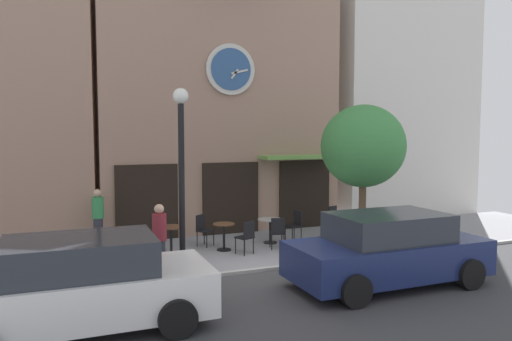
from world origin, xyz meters
TOP-DOWN VIEW (x-y plane):
  - ground_plane at (0.00, -0.42)m, footprint 24.13×9.74m
  - clock_building at (0.53, 5.77)m, footprint 8.01×4.04m
  - neighbor_building_right at (8.12, 6.13)m, footprint 5.94×3.38m
  - street_lamp at (-1.96, 0.63)m, footprint 0.36×0.36m
  - street_tree at (3.18, 0.93)m, footprint 2.38×2.15m
  - cafe_table_near_door at (-1.84, 2.43)m, footprint 0.71×0.71m
  - cafe_table_rightmost at (-0.39, 2.31)m, footprint 0.61×0.61m
  - cafe_table_leftmost at (1.16, 2.66)m, footprint 0.74×0.74m
  - cafe_table_near_curb at (3.72, 2.22)m, footprint 0.69×0.69m
  - cafe_chair_facing_wall at (3.58, 3.02)m, footprint 0.51×0.51m
  - cafe_chair_corner at (0.03, 1.65)m, footprint 0.52×0.52m
  - cafe_chair_facing_street at (1.03, 1.86)m, footprint 0.49×0.49m
  - cafe_chair_by_entrance at (2.01, 2.70)m, footprint 0.47×0.47m
  - cafe_chair_mid_row at (-0.78, 3.05)m, footprint 0.56×0.56m
  - pedestrian_green at (-3.59, 3.92)m, footprint 0.44×0.44m
  - pedestrian_maroon at (-2.52, 0.45)m, footprint 0.43×0.43m
  - parked_car_white at (-4.30, -2.02)m, footprint 4.32×2.05m
  - parked_car_navy at (1.91, -1.92)m, footprint 4.32×2.05m

SIDE VIEW (x-z plane):
  - ground_plane at x=0.00m, z-range -0.09..0.04m
  - cafe_table_rightmost at x=-0.39m, z-range 0.11..0.87m
  - cafe_table_near_curb at x=3.72m, z-range 0.14..0.86m
  - cafe_table_leftmost at x=1.16m, z-range 0.16..0.88m
  - cafe_chair_facing_wall at x=3.58m, z-range 0.08..0.98m
  - cafe_chair_corner at x=0.03m, z-range 0.08..0.98m
  - cafe_chair_facing_street at x=1.03m, z-range 0.08..0.98m
  - cafe_chair_by_entrance at x=2.01m, z-range 0.08..0.98m
  - cafe_chair_mid_row at x=-0.78m, z-range 0.08..0.98m
  - cafe_table_near_door at x=-1.84m, z-range 0.16..0.91m
  - parked_car_white at x=-4.30m, z-range -0.01..1.54m
  - parked_car_navy at x=1.91m, z-range -0.01..1.54m
  - pedestrian_green at x=-3.59m, z-range 0.03..1.70m
  - pedestrian_maroon at x=-2.52m, z-range 0.03..1.70m
  - street_lamp at x=-1.96m, z-range 0.03..4.31m
  - street_tree at x=3.18m, z-range 0.87..4.89m
  - clock_building at x=0.53m, z-range 0.15..10.47m
  - neighbor_building_right at x=8.12m, z-range 0.00..14.40m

